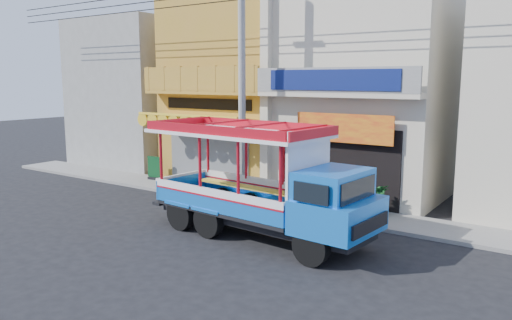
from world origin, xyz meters
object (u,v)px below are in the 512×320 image
(utility_pole, at_px, (245,66))
(songthaew_truck, at_px, (274,186))
(green_sign, at_px, (154,170))
(potted_plant_c, at_px, (381,200))
(potted_plant_b, at_px, (378,202))
(potted_plant_a, at_px, (304,195))

(utility_pole, xyz_separation_m, songthaew_truck, (3.03, -2.88, -3.44))
(green_sign, bearing_deg, potted_plant_c, 0.23)
(green_sign, bearing_deg, songthaew_truck, -24.17)
(potted_plant_c, bearing_deg, utility_pole, -41.64)
(songthaew_truck, distance_m, green_sign, 9.78)
(songthaew_truck, xyz_separation_m, potted_plant_b, (1.63, 3.86, -1.03))
(green_sign, distance_m, potted_plant_b, 10.50)
(potted_plant_a, xyz_separation_m, potted_plant_c, (2.56, 0.59, 0.08))
(utility_pole, xyz_separation_m, potted_plant_c, (4.70, 1.14, -4.40))
(potted_plant_b, bearing_deg, potted_plant_c, -36.02)
(potted_plant_a, bearing_deg, potted_plant_b, -41.12)
(potted_plant_a, bearing_deg, green_sign, 125.33)
(songthaew_truck, relative_size, green_sign, 7.02)
(songthaew_truck, distance_m, potted_plant_c, 4.46)
(utility_pole, bearing_deg, potted_plant_b, 11.83)
(potted_plant_b, bearing_deg, potted_plant_a, 75.92)
(green_sign, distance_m, potted_plant_c, 10.53)
(songthaew_truck, distance_m, potted_plant_b, 4.31)
(potted_plant_a, height_order, potted_plant_b, potted_plant_b)
(green_sign, xyz_separation_m, potted_plant_b, (10.50, -0.12, 0.01))
(utility_pole, bearing_deg, potted_plant_a, 14.40)
(utility_pole, height_order, songthaew_truck, utility_pole)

